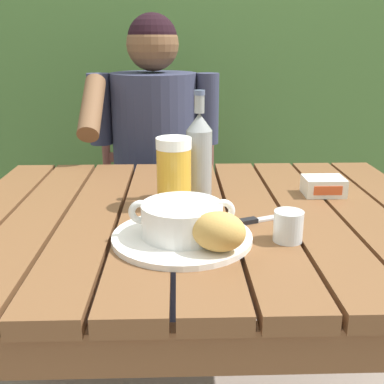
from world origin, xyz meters
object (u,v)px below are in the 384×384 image
(chair_near_diner, at_px, (158,197))
(person_eating, at_px, (154,153))
(beer_bottle, at_px, (199,155))
(water_glass_small, at_px, (288,226))
(serving_plate, at_px, (182,237))
(beer_glass, at_px, (174,173))
(butter_tub, at_px, (323,186))
(bread_roll, at_px, (219,232))
(soup_bowl, at_px, (182,218))
(table_knife, at_px, (255,220))

(chair_near_diner, height_order, person_eating, person_eating)
(beer_bottle, xyz_separation_m, water_glass_small, (0.17, -0.28, -0.08))
(serving_plate, relative_size, beer_glass, 1.68)
(serving_plate, relative_size, butter_tub, 2.74)
(serving_plate, bearing_deg, beer_bottle, 80.05)
(bread_roll, distance_m, butter_tub, 0.48)
(beer_glass, xyz_separation_m, water_glass_small, (0.23, -0.22, -0.05))
(chair_near_diner, xyz_separation_m, water_glass_small, (0.31, -1.06, 0.29))
(serving_plate, relative_size, beer_bottle, 1.05)
(soup_bowl, relative_size, beer_bottle, 0.78)
(butter_tub, bearing_deg, beer_bottle, -177.14)
(water_glass_small, xyz_separation_m, table_knife, (-0.05, 0.11, -0.03))
(chair_near_diner, height_order, beer_glass, chair_near_diner)
(beer_bottle, bearing_deg, table_knife, -55.77)
(serving_plate, distance_m, water_glass_small, 0.22)
(butter_tub, bearing_deg, chair_near_diner, 121.40)
(soup_bowl, bearing_deg, chair_near_diner, 95.10)
(person_eating, bearing_deg, bread_roll, -80.03)
(chair_near_diner, bearing_deg, person_eating, -90.85)
(soup_bowl, height_order, beer_bottle, beer_bottle)
(water_glass_small, height_order, table_knife, water_glass_small)
(bread_roll, xyz_separation_m, beer_bottle, (-0.02, 0.35, 0.06))
(soup_bowl, bearing_deg, beer_glass, 94.63)
(serving_plate, distance_m, soup_bowl, 0.04)
(person_eating, relative_size, beer_bottle, 4.44)
(bread_roll, height_order, beer_glass, beer_glass)
(serving_plate, relative_size, bread_roll, 2.42)
(beer_bottle, relative_size, table_knife, 1.71)
(soup_bowl, bearing_deg, person_eating, 96.45)
(person_eating, relative_size, bread_roll, 10.29)
(soup_bowl, relative_size, bread_roll, 1.82)
(soup_bowl, relative_size, beer_glass, 1.26)
(chair_near_diner, xyz_separation_m, beer_glass, (0.08, -0.85, 0.35))
(person_eating, relative_size, table_knife, 7.59)
(soup_bowl, distance_m, table_knife, 0.19)
(table_knife, bearing_deg, soup_bowl, -150.23)
(person_eating, relative_size, serving_plate, 4.25)
(soup_bowl, relative_size, butter_tub, 2.05)
(person_eating, bearing_deg, table_knife, -71.06)
(person_eating, xyz_separation_m, bread_roll, (0.16, -0.94, 0.07))
(bread_roll, relative_size, table_knife, 0.74)
(serving_plate, height_order, butter_tub, butter_tub)
(soup_bowl, relative_size, table_knife, 1.34)
(serving_plate, bearing_deg, soup_bowl, 63.43)
(beer_glass, xyz_separation_m, beer_bottle, (0.06, 0.06, 0.03))
(person_eating, distance_m, water_glass_small, 0.92)
(serving_plate, height_order, beer_glass, beer_glass)
(person_eating, xyz_separation_m, beer_bottle, (0.14, -0.59, 0.13))
(soup_bowl, xyz_separation_m, table_knife, (0.16, 0.09, -0.04))
(person_eating, height_order, bread_roll, person_eating)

